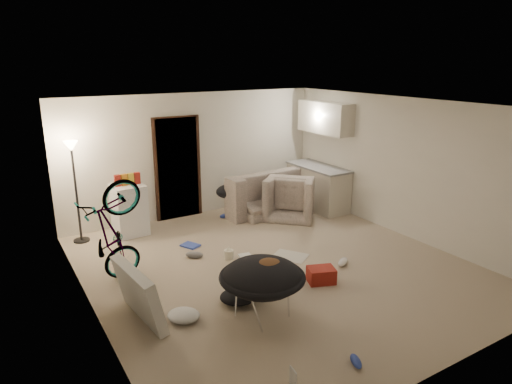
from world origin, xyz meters
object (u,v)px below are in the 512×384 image
armchair (292,200)px  mini_fridge (129,210)px  bicycle (114,257)px  sofa (268,194)px  saucer_chair (262,284)px  floor_lamp (74,170)px  drink_case_a (273,278)px  kitchen_counter (318,188)px  drink_case_b (321,275)px  juicer (229,254)px  tv_box (139,294)px

armchair → mini_fridge: (-3.18, 0.69, 0.15)m
armchair → bicycle: (-3.94, -1.13, 0.10)m
sofa → saucer_chair: (-2.41, -3.59, 0.13)m
floor_lamp → bicycle: bearing=-87.0°
armchair → drink_case_a: (-2.05, -2.40, -0.19)m
kitchen_counter → drink_case_b: (-2.17, -2.80, -0.33)m
floor_lamp → drink_case_a: size_ratio=4.11×
bicycle → floor_lamp: bearing=-3.0°
drink_case_a → sofa: bearing=33.4°
juicer → drink_case_b: bearing=-61.2°
floor_lamp → mini_fridge: size_ratio=1.93×
floor_lamp → drink_case_b: size_ratio=4.71×
floor_lamp → juicer: floor_lamp is taller
saucer_chair → juicer: saucer_chair is taller
floor_lamp → mini_fridge: (0.86, -0.10, -0.84)m
armchair → saucer_chair: 3.97m
drink_case_b → floor_lamp: bearing=148.7°
kitchen_counter → saucer_chair: kitchen_counter is taller
floor_lamp → tv_box: 3.20m
bicycle → drink_case_a: bicycle is taller
kitchen_counter → drink_case_b: bearing=-127.7°
kitchen_counter → drink_case_b: kitchen_counter is taller
drink_case_a → mini_fridge: bearing=85.2°
tv_box → drink_case_b: (2.56, -0.40, -0.25)m
bicycle → drink_case_b: bearing=-126.8°
bicycle → tv_box: bearing=174.0°
sofa → drink_case_a: sofa is taller
drink_case_a → juicer: (-0.10, 1.15, -0.03)m
floor_lamp → juicer: (1.89, -2.04, -1.22)m
saucer_chair → drink_case_a: bearing=46.9°
saucer_chair → drink_case_a: 0.88m
bicycle → kitchen_counter: bearing=-80.9°
floor_lamp → armchair: (4.04, -0.79, -0.99)m
tv_box → juicer: tv_box is taller
kitchen_counter → armchair: size_ratio=1.53×
saucer_chair → juicer: size_ratio=4.84×
sofa → saucer_chair: size_ratio=2.09×
kitchen_counter → tv_box: bearing=-153.1°
drink_case_b → bicycle: bearing=170.3°
sofa → drink_case_b: size_ratio=5.85×
tv_box → drink_case_a: bearing=-9.7°
armchair → juicer: 2.50m
kitchen_counter → armchair: kitchen_counter is taller
bicycle → armchair: bearing=-80.0°
mini_fridge → juicer: (1.03, -1.94, -0.38)m
floor_lamp → tv_box: (0.10, -3.05, -0.95)m
kitchen_counter → drink_case_a: 3.82m
kitchen_counter → drink_case_a: bearing=-138.2°
bicycle → drink_case_a: 2.30m
tv_box → sofa: bearing=31.7°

